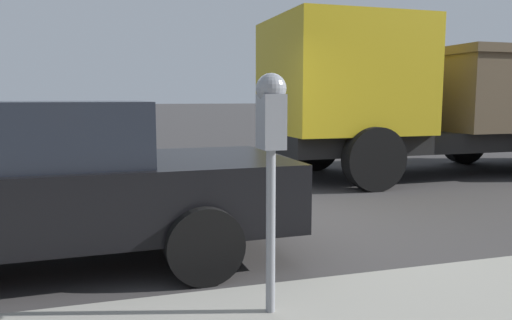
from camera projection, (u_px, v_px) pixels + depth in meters
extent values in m
plane|color=#3D3A3A|center=(231.00, 226.00, 5.90)|extent=(220.00, 220.00, 0.00)
cylinder|color=gray|center=(271.00, 232.00, 3.17)|extent=(0.06, 0.06, 1.06)
cube|color=gray|center=(271.00, 122.00, 3.08)|extent=(0.20, 0.14, 0.34)
sphere|color=gray|center=(271.00, 89.00, 3.06)|extent=(0.19, 0.19, 0.19)
cube|color=gold|center=(266.00, 128.00, 3.19)|extent=(0.01, 0.11, 0.12)
cube|color=black|center=(266.00, 109.00, 3.18)|extent=(0.01, 0.10, 0.08)
cube|color=black|center=(7.00, 199.00, 4.34)|extent=(1.90, 5.05, 0.61)
cylinder|color=black|center=(171.00, 202.00, 5.70)|extent=(0.24, 0.65, 0.64)
cylinder|color=black|center=(204.00, 245.00, 4.04)|extent=(0.24, 0.65, 0.64)
cube|color=black|center=(472.00, 138.00, 10.02)|extent=(2.10, 8.36, 0.35)
cube|color=gold|center=(342.00, 76.00, 9.02)|extent=(2.43, 2.52, 2.03)
cylinder|color=black|center=(374.00, 159.00, 8.04)|extent=(0.31, 1.04, 1.04)
cylinder|color=black|center=(313.00, 145.00, 10.33)|extent=(0.31, 1.04, 1.04)
cylinder|color=black|center=(464.00, 141.00, 11.44)|extent=(0.31, 1.04, 1.04)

